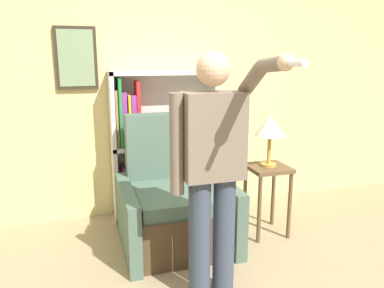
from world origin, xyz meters
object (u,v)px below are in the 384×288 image
at_px(person_standing, 213,166).
at_px(side_table, 268,182).
at_px(armchair, 175,205).
at_px(table_lamp, 270,127).
at_px(bookcase, 153,147).

relative_size(person_standing, side_table, 2.52).
distance_m(armchair, table_lamp, 1.11).
bearing_deg(armchair, bookcase, 95.10).
bearing_deg(side_table, armchair, 173.82).
xyz_separation_m(armchair, table_lamp, (0.87, -0.09, 0.68)).
bearing_deg(table_lamp, person_standing, -137.00).
height_order(person_standing, table_lamp, person_standing).
xyz_separation_m(bookcase, side_table, (0.93, -0.74, -0.23)).
relative_size(side_table, table_lamp, 1.41).
relative_size(bookcase, armchair, 1.33).
distance_m(bookcase, armchair, 0.76).
bearing_deg(person_standing, bookcase, 93.89).
distance_m(person_standing, side_table, 1.21).
xyz_separation_m(bookcase, armchair, (0.06, -0.65, -0.39)).
bearing_deg(armchair, side_table, -6.18).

